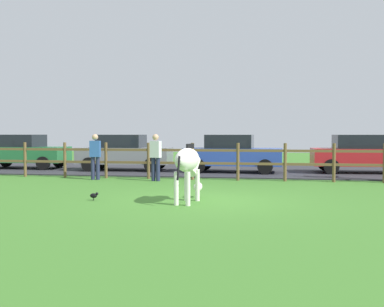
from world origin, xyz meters
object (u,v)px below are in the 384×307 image
Objects in this scene: parked_car_green at (23,151)px; visitor_left_of_tree at (156,155)px; crow_on_grass at (94,195)px; parked_car_grey at (124,152)px; zebra at (188,164)px; visitor_right_of_tree at (95,154)px; parked_car_blue at (232,153)px; parked_car_red at (361,153)px.

visitor_left_of_tree is at bearing -28.67° from parked_car_green.
parked_car_grey is (-2.09, 8.62, 0.72)m from crow_on_grass.
zebra is 1.18× the size of visitor_left_of_tree.
crow_on_grass is at bearing -68.46° from visitor_right_of_tree.
parked_car_blue is 5.82m from visitor_right_of_tree.
zebra reaches higher than crow_on_grass.
crow_on_grass is 8.93m from parked_car_blue.
zebra is 0.47× the size of parked_car_grey.
parked_car_grey is at bearing 178.44° from parked_car_blue.
crow_on_grass is 0.05× the size of parked_car_red.
parked_car_green is (-14.96, -0.17, 0.00)m from parked_car_red.
parked_car_red is at bearing 2.55° from parked_car_grey.
visitor_right_of_tree is (0.14, -3.69, 0.06)m from parked_car_grey.
visitor_left_of_tree reaches higher than parked_car_red.
zebra is 6.49m from visitor_right_of_tree.
parked_car_red is 10.66m from visitor_right_of_tree.
parked_car_blue reaches higher than zebra.
visitor_right_of_tree is (-9.83, -4.13, 0.06)m from parked_car_red.
visitor_right_of_tree reaches higher than zebra.
parked_car_grey is 4.75m from parked_car_blue.
visitor_right_of_tree is (5.14, -3.96, 0.06)m from parked_car_green.
parked_car_green is at bearing 136.96° from zebra.
parked_car_green is at bearing 151.33° from visitor_left_of_tree.
parked_car_grey and parked_car_green have the same top height.
parked_car_grey is 1.00× the size of parked_car_green.
parked_car_blue is at bearing -1.56° from parked_car_grey.
visitor_right_of_tree is at bearing 178.01° from visitor_left_of_tree.
parked_car_grey is at bearing -177.45° from parked_car_red.
parked_car_green is 2.48× the size of visitor_right_of_tree.
crow_on_grass is 0.13× the size of visitor_left_of_tree.
parked_car_green is 6.49m from visitor_right_of_tree.
zebra is 2.49m from crow_on_grass.
parked_car_grey is at bearing -3.17° from parked_car_green.
parked_car_grey is (-9.97, -0.44, 0.00)m from parked_car_red.
parked_car_red is at bearing 22.79° from visitor_right_of_tree.
parked_car_red is at bearing 49.00° from crow_on_grass.
parked_car_blue is at bearing -2.39° from parked_car_green.
parked_car_blue is (0.30, 8.41, -0.08)m from zebra.
visitor_left_of_tree is at bearing -1.99° from visitor_right_of_tree.
parked_car_blue is at bearing 72.63° from crow_on_grass.
parked_car_green is (-7.08, 8.90, 0.72)m from crow_on_grass.
parked_car_grey is 4.46m from visitor_left_of_tree.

